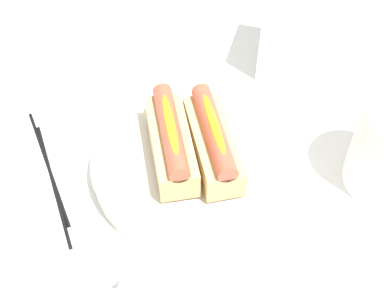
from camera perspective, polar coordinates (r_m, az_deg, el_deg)
ground_plane at (r=0.75m, az=-1.08°, el=-2.95°), size 2.40×2.40×0.00m
serving_bowl at (r=0.73m, az=-0.00°, el=-1.92°), size 0.27×0.27×0.04m
hotdog_front at (r=0.70m, az=-2.25°, el=0.25°), size 0.16×0.08×0.06m
hotdog_back at (r=0.70m, az=2.24°, el=0.59°), size 0.16×0.08×0.06m
napkin_box at (r=0.87m, az=9.29°, el=12.40°), size 0.12×0.07×0.15m
chopstick_near at (r=0.76m, az=-14.55°, el=-3.93°), size 0.21×0.08×0.01m
chopstick_far at (r=0.78m, az=-15.05°, el=-2.16°), size 0.20×0.09×0.01m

